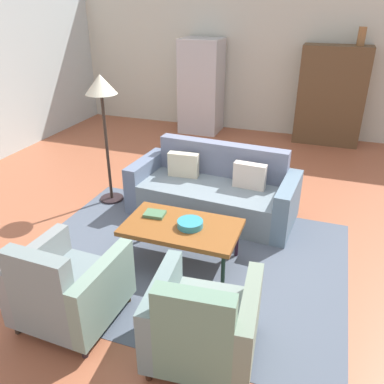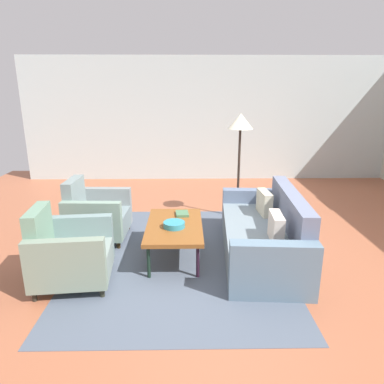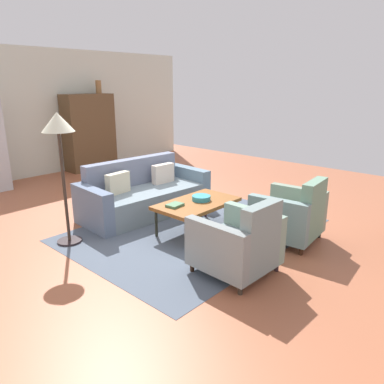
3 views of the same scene
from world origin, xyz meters
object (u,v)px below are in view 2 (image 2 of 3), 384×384
(fruit_bowl, at_px, (174,225))
(book_stack, at_px, (182,214))
(armchair_left, at_px, (94,216))
(couch, at_px, (267,235))
(armchair_right, at_px, (67,254))
(floor_lamp, at_px, (240,131))
(coffee_table, at_px, (174,227))

(fruit_bowl, height_order, book_stack, fruit_bowl)
(armchair_left, xyz_separation_m, fruit_bowl, (0.70, 1.17, 0.13))
(couch, height_order, armchair_right, armchair_right)
(armchair_right, relative_size, fruit_bowl, 3.29)
(couch, relative_size, floor_lamp, 1.25)
(couch, relative_size, armchair_left, 2.45)
(armchair_right, xyz_separation_m, floor_lamp, (-2.05, 2.18, 1.10))
(book_stack, bearing_deg, armchair_left, -101.39)
(couch, distance_m, book_stack, 1.16)
(couch, relative_size, book_stack, 9.33)
(couch, bearing_deg, fruit_bowl, 98.03)
(coffee_table, relative_size, fruit_bowl, 4.49)
(armchair_right, distance_m, floor_lamp, 3.19)
(coffee_table, xyz_separation_m, fruit_bowl, (0.09, 0.00, 0.07))
(armchair_left, bearing_deg, book_stack, 80.65)
(fruit_bowl, bearing_deg, armchair_left, -120.80)
(coffee_table, relative_size, armchair_right, 1.36)
(armchair_right, distance_m, fruit_bowl, 1.28)
(coffee_table, xyz_separation_m, armchair_right, (0.61, -1.17, -0.06))
(floor_lamp, bearing_deg, fruit_bowl, -33.39)
(armchair_left, distance_m, floor_lamp, 2.58)
(coffee_table, relative_size, floor_lamp, 0.70)
(fruit_bowl, bearing_deg, armchair_right, -66.25)
(fruit_bowl, xyz_separation_m, book_stack, (-0.44, 0.10, -0.02))
(book_stack, relative_size, floor_lamp, 0.13)
(couch, xyz_separation_m, fruit_bowl, (0.09, -1.19, 0.19))
(armchair_right, relative_size, floor_lamp, 0.51)
(coffee_table, distance_m, book_stack, 0.37)
(fruit_bowl, bearing_deg, book_stack, 167.83)
(armchair_left, height_order, book_stack, armchair_left)
(fruit_bowl, distance_m, floor_lamp, 2.08)
(coffee_table, height_order, floor_lamp, floor_lamp)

